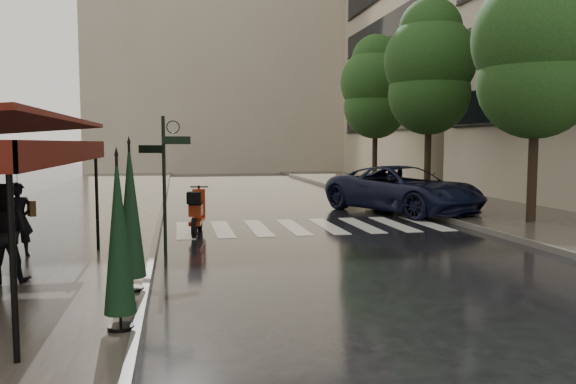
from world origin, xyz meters
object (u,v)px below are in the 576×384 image
object	(u,v)px
parked_car	(403,189)
parasol_back	(130,210)
pedestrian_with_umbrella	(18,180)
parasol_front	(118,235)
pedestrian_terrace	(4,233)
scooter	(197,213)

from	to	relation	value
parked_car	parasol_back	bearing A→B (deg)	-156.61
pedestrian_with_umbrella	parked_car	xyz separation A→B (m)	(11.15, 6.28, -0.88)
pedestrian_with_umbrella	parasol_front	bearing A→B (deg)	-88.97
pedestrian_terrace	parasol_back	world-z (taller)	parasol_back
pedestrian_terrace	parked_car	world-z (taller)	pedestrian_terrace
scooter	parasol_back	world-z (taller)	parasol_back
pedestrian_with_umbrella	scooter	size ratio (longest dim) A/B	1.26
pedestrian_terrace	parasol_front	size ratio (longest dim) A/B	0.74
scooter	parasol_front	distance (m)	8.28
pedestrian_with_umbrella	parasol_front	distance (m)	5.77
pedestrian_with_umbrella	parasol_back	world-z (taller)	parasol_back
scooter	parked_car	world-z (taller)	parked_car
scooter	parasol_back	distance (m)	6.40
pedestrian_terrace	parasol_front	world-z (taller)	parasol_front
pedestrian_with_umbrella	scooter	world-z (taller)	pedestrian_with_umbrella
pedestrian_terrace	parasol_front	distance (m)	3.65
scooter	parasol_back	bearing A→B (deg)	-93.04
scooter	parasol_back	xyz separation A→B (m)	(-1.25, -6.22, 0.84)
parasol_front	parasol_back	size ratio (longest dim) A/B	0.94
pedestrian_terrace	parked_car	size ratio (longest dim) A/B	0.28
pedestrian_terrace	parasol_front	xyz separation A→B (m)	(2.16, -2.91, 0.38)
pedestrian_terrace	parked_car	bearing A→B (deg)	-143.79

